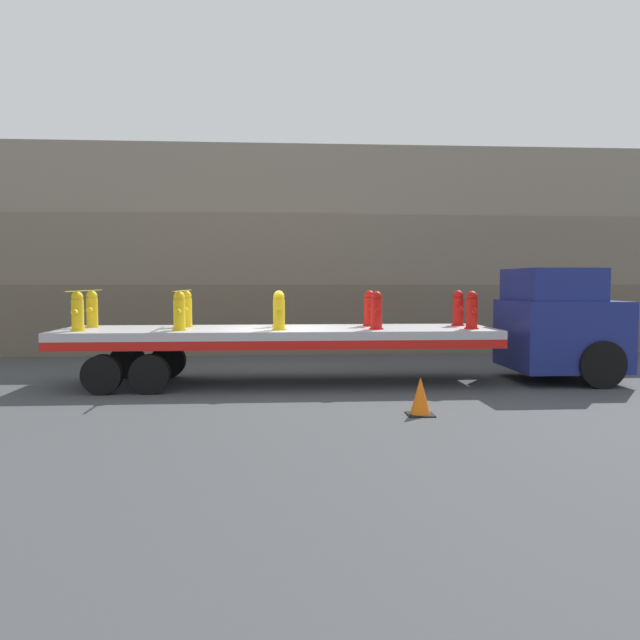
{
  "coord_description": "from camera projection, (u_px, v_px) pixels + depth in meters",
  "views": [
    {
      "loc": [
        -0.04,
        -14.72,
        2.43
      ],
      "look_at": [
        0.97,
        0.0,
        1.51
      ],
      "focal_mm": 35.0,
      "sensor_mm": 36.0,
      "label": 1
    }
  ],
  "objects": [
    {
      "name": "fire_hydrant_red_far_4",
      "position": [
        458.0,
        308.0,
        15.55
      ],
      "size": [
        0.33,
        0.58,
        0.88
      ],
      "color": "red",
      "rests_on": "flatbed_trailer"
    },
    {
      "name": "fire_hydrant_yellow_far_0",
      "position": [
        92.0,
        310.0,
        14.94
      ],
      "size": [
        0.33,
        0.58,
        0.88
      ],
      "color": "gold",
      "rests_on": "flatbed_trailer"
    },
    {
      "name": "rock_cliff",
      "position": [
        278.0,
        252.0,
        21.93
      ],
      "size": [
        60.0,
        3.3,
        6.95
      ],
      "color": "#665B4C",
      "rests_on": "ground_plane"
    },
    {
      "name": "fire_hydrant_yellow_far_2",
      "position": [
        279.0,
        309.0,
        15.24
      ],
      "size": [
        0.33,
        0.58,
        0.88
      ],
      "color": "gold",
      "rests_on": "flatbed_trailer"
    },
    {
      "name": "fire_hydrant_yellow_near_2",
      "position": [
        279.0,
        311.0,
        14.16
      ],
      "size": [
        0.33,
        0.58,
        0.88
      ],
      "color": "gold",
      "rests_on": "flatbed_trailer"
    },
    {
      "name": "fire_hydrant_yellow_near_1",
      "position": [
        179.0,
        311.0,
        14.0
      ],
      "size": [
        0.33,
        0.58,
        0.88
      ],
      "color": "gold",
      "rests_on": "flatbed_trailer"
    },
    {
      "name": "fire_hydrant_red_near_3",
      "position": [
        376.0,
        311.0,
        14.31
      ],
      "size": [
        0.33,
        0.58,
        0.88
      ],
      "color": "red",
      "rests_on": "flatbed_trailer"
    },
    {
      "name": "fire_hydrant_yellow_near_0",
      "position": [
        78.0,
        312.0,
        13.85
      ],
      "size": [
        0.33,
        0.58,
        0.88
      ],
      "color": "gold",
      "rests_on": "flatbed_trailer"
    },
    {
      "name": "fire_hydrant_red_near_4",
      "position": [
        472.0,
        310.0,
        14.46
      ],
      "size": [
        0.33,
        0.58,
        0.88
      ],
      "color": "red",
      "rests_on": "flatbed_trailer"
    },
    {
      "name": "cargo_strap_rear",
      "position": [
        85.0,
        291.0,
        14.36
      ],
      "size": [
        0.05,
        2.68,
        0.01
      ],
      "color": "yellow",
      "rests_on": "fire_hydrant_yellow_near_0"
    },
    {
      "name": "truck_cab",
      "position": [
        563.0,
        324.0,
        15.2
      ],
      "size": [
        2.51,
        2.57,
        2.74
      ],
      "color": "navy",
      "rests_on": "ground_plane"
    },
    {
      "name": "traffic_cone",
      "position": [
        420.0,
        396.0,
        11.3
      ],
      "size": [
        0.48,
        0.48,
        0.7
      ],
      "color": "black",
      "rests_on": "ground_plane"
    },
    {
      "name": "fire_hydrant_yellow_far_1",
      "position": [
        186.0,
        309.0,
        15.09
      ],
      "size": [
        0.33,
        0.58,
        0.88
      ],
      "color": "gold",
      "rests_on": "flatbed_trailer"
    },
    {
      "name": "flatbed_trailer",
      "position": [
        258.0,
        338.0,
        14.71
      ],
      "size": [
        10.14,
        2.59,
        1.33
      ],
      "color": "#B2B2B7",
      "rests_on": "ground_plane"
    },
    {
      "name": "cargo_strap_middle",
      "position": [
        183.0,
        291.0,
        14.52
      ],
      "size": [
        0.05,
        2.68,
        0.01
      ],
      "color": "yellow",
      "rests_on": "fire_hydrant_yellow_near_1"
    },
    {
      "name": "ground_plane",
      "position": [
        279.0,
        384.0,
        14.81
      ],
      "size": [
        120.0,
        120.0,
        0.0
      ],
      "primitive_type": "plane",
      "color": "#3F4244"
    },
    {
      "name": "fire_hydrant_red_far_3",
      "position": [
        369.0,
        309.0,
        15.4
      ],
      "size": [
        0.33,
        0.58,
        0.88
      ],
      "color": "red",
      "rests_on": "flatbed_trailer"
    }
  ]
}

